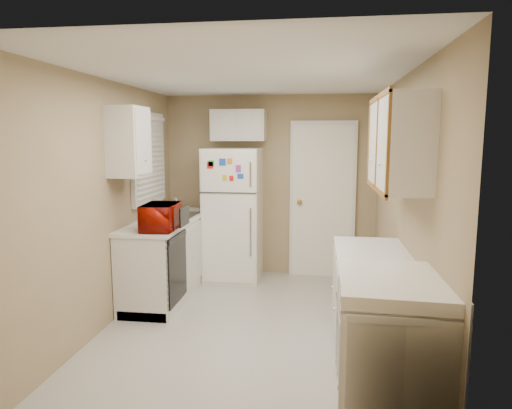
# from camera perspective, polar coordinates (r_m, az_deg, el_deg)

# --- Properties ---
(floor) EXTENTS (3.80, 3.80, 0.00)m
(floor) POSITION_cam_1_polar(r_m,az_deg,el_deg) (4.60, -0.88, -15.24)
(floor) COLOR beige
(floor) RESTS_ON ground
(ceiling) EXTENTS (3.80, 3.80, 0.00)m
(ceiling) POSITION_cam_1_polar(r_m,az_deg,el_deg) (4.25, -0.95, 15.89)
(ceiling) COLOR white
(ceiling) RESTS_ON floor
(wall_left) EXTENTS (3.80, 3.80, 0.00)m
(wall_left) POSITION_cam_1_polar(r_m,az_deg,el_deg) (4.69, -18.09, 0.06)
(wall_left) COLOR tan
(wall_left) RESTS_ON floor
(wall_right) EXTENTS (3.80, 3.80, 0.00)m
(wall_right) POSITION_cam_1_polar(r_m,az_deg,el_deg) (4.29, 17.93, -0.67)
(wall_right) COLOR tan
(wall_right) RESTS_ON floor
(wall_back) EXTENTS (2.80, 2.80, 0.00)m
(wall_back) POSITION_cam_1_polar(r_m,az_deg,el_deg) (6.14, 1.78, 2.34)
(wall_back) COLOR tan
(wall_back) RESTS_ON floor
(wall_front) EXTENTS (2.80, 2.80, 0.00)m
(wall_front) POSITION_cam_1_polar(r_m,az_deg,el_deg) (2.44, -7.74, -6.95)
(wall_front) COLOR tan
(wall_front) RESTS_ON floor
(left_counter) EXTENTS (0.60, 1.80, 0.90)m
(left_counter) POSITION_cam_1_polar(r_m,az_deg,el_deg) (5.54, -10.85, -6.36)
(left_counter) COLOR silver
(left_counter) RESTS_ON floor
(dishwasher) EXTENTS (0.03, 0.58, 0.72)m
(dishwasher) POSITION_cam_1_polar(r_m,az_deg,el_deg) (4.89, -9.86, -7.83)
(dishwasher) COLOR black
(dishwasher) RESTS_ON floor
(sink) EXTENTS (0.54, 0.74, 0.16)m
(sink) POSITION_cam_1_polar(r_m,az_deg,el_deg) (5.59, -10.47, -1.91)
(sink) COLOR gray
(sink) RESTS_ON left_counter
(microwave) EXTENTS (0.50, 0.30, 0.32)m
(microwave) POSITION_cam_1_polar(r_m,az_deg,el_deg) (4.78, -11.82, -1.35)
(microwave) COLOR #990E03
(microwave) RESTS_ON left_counter
(soap_bottle) EXTENTS (0.10, 0.10, 0.18)m
(soap_bottle) POSITION_cam_1_polar(r_m,az_deg,el_deg) (5.91, -9.91, 0.04)
(soap_bottle) COLOR white
(soap_bottle) RESTS_ON left_counter
(window_blinds) EXTENTS (0.10, 0.98, 1.08)m
(window_blinds) POSITION_cam_1_polar(r_m,az_deg,el_deg) (5.59, -13.21, 5.65)
(window_blinds) COLOR silver
(window_blinds) RESTS_ON wall_left
(upper_cabinet_left) EXTENTS (0.30, 0.45, 0.70)m
(upper_cabinet_left) POSITION_cam_1_polar(r_m,az_deg,el_deg) (4.78, -15.63, 7.55)
(upper_cabinet_left) COLOR silver
(upper_cabinet_left) RESTS_ON wall_left
(refrigerator) EXTENTS (0.70, 0.68, 1.71)m
(refrigerator) POSITION_cam_1_polar(r_m,az_deg,el_deg) (5.95, -2.85, -1.22)
(refrigerator) COLOR white
(refrigerator) RESTS_ON floor
(cabinet_over_fridge) EXTENTS (0.70, 0.30, 0.40)m
(cabinet_over_fridge) POSITION_cam_1_polar(r_m,az_deg,el_deg) (6.01, -2.19, 9.85)
(cabinet_over_fridge) COLOR silver
(cabinet_over_fridge) RESTS_ON wall_back
(interior_door) EXTENTS (0.86, 0.06, 2.08)m
(interior_door) POSITION_cam_1_polar(r_m,az_deg,el_deg) (6.08, 8.30, 0.50)
(interior_door) COLOR white
(interior_door) RESTS_ON floor
(right_counter) EXTENTS (0.60, 2.00, 0.90)m
(right_counter) POSITION_cam_1_polar(r_m,az_deg,el_deg) (3.67, 14.86, -14.20)
(right_counter) COLOR silver
(right_counter) RESTS_ON floor
(stove) EXTENTS (0.72, 0.86, 1.00)m
(stove) POSITION_cam_1_polar(r_m,az_deg,el_deg) (3.13, 16.84, -17.32)
(stove) COLOR white
(stove) RESTS_ON floor
(upper_cabinet_right) EXTENTS (0.30, 1.20, 0.70)m
(upper_cabinet_right) POSITION_cam_1_polar(r_m,az_deg,el_deg) (3.72, 17.39, 7.33)
(upper_cabinet_right) COLOR silver
(upper_cabinet_right) RESTS_ON wall_right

